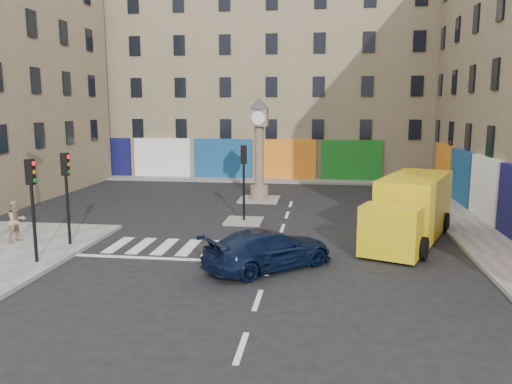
% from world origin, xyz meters
% --- Properties ---
extents(ground, '(120.00, 120.00, 0.00)m').
position_xyz_m(ground, '(0.00, 0.00, 0.00)').
color(ground, black).
rests_on(ground, ground).
extents(sidewalk_right, '(2.60, 30.00, 0.15)m').
position_xyz_m(sidewalk_right, '(8.70, 10.00, 0.07)').
color(sidewalk_right, gray).
rests_on(sidewalk_right, ground).
extents(sidewalk_far, '(32.00, 2.40, 0.15)m').
position_xyz_m(sidewalk_far, '(-4.00, 22.20, 0.07)').
color(sidewalk_far, gray).
rests_on(sidewalk_far, ground).
extents(island_near, '(1.80, 1.80, 0.12)m').
position_xyz_m(island_near, '(-2.00, 8.00, 0.06)').
color(island_near, gray).
rests_on(island_near, ground).
extents(island_far, '(2.40, 2.40, 0.12)m').
position_xyz_m(island_far, '(-2.00, 14.00, 0.06)').
color(island_far, gray).
rests_on(island_far, ground).
extents(building_far, '(32.00, 10.00, 17.00)m').
position_xyz_m(building_far, '(-4.00, 28.00, 8.50)').
color(building_far, '#8D7A5E').
rests_on(building_far, ground).
extents(traffic_light_left_near, '(0.28, 0.22, 3.70)m').
position_xyz_m(traffic_light_left_near, '(-8.30, 0.20, 2.62)').
color(traffic_light_left_near, black).
rests_on(traffic_light_left_near, sidewalk_left).
extents(traffic_light_left_far, '(0.28, 0.22, 3.70)m').
position_xyz_m(traffic_light_left_far, '(-8.30, 2.60, 2.62)').
color(traffic_light_left_far, black).
rests_on(traffic_light_left_far, sidewalk_left).
extents(traffic_light_island, '(0.28, 0.22, 3.70)m').
position_xyz_m(traffic_light_island, '(-2.00, 8.00, 2.59)').
color(traffic_light_island, black).
rests_on(traffic_light_island, island_near).
extents(clock_pillar, '(1.20, 1.20, 6.10)m').
position_xyz_m(clock_pillar, '(-2.00, 14.00, 3.55)').
color(clock_pillar, '#867657').
rests_on(clock_pillar, island_far).
extents(navy_sedan, '(4.93, 4.68, 1.40)m').
position_xyz_m(navy_sedan, '(-0.01, 1.02, 0.70)').
color(navy_sedan, black).
rests_on(navy_sedan, ground).
extents(yellow_van, '(4.78, 7.68, 2.69)m').
position_xyz_m(yellow_van, '(5.59, 5.74, 1.34)').
color(yellow_van, gold).
rests_on(yellow_van, ground).
extents(pedestrian_tan, '(0.86, 0.98, 1.71)m').
position_xyz_m(pedestrian_tan, '(-10.62, 2.68, 1.01)').
color(pedestrian_tan, tan).
rests_on(pedestrian_tan, sidewalk_left).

